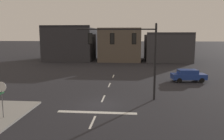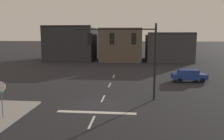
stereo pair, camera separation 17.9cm
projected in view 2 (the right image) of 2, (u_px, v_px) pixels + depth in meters
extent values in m
plane|color=#232328|center=(100.00, 105.00, 19.91)|extent=(400.00, 400.00, 0.00)
cube|color=silver|center=(96.00, 112.00, 17.94)|extent=(6.40, 0.50, 0.01)
cube|color=silver|center=(92.00, 122.00, 15.97)|extent=(0.16, 2.40, 0.01)
cube|color=silver|center=(103.00, 98.00, 21.87)|extent=(0.16, 2.40, 0.01)
cube|color=silver|center=(110.00, 85.00, 27.77)|extent=(0.16, 2.40, 0.01)
cube|color=silver|center=(114.00, 76.00, 33.67)|extent=(0.16, 2.40, 0.01)
cylinder|color=black|center=(155.00, 63.00, 20.90)|extent=(0.20, 0.20, 7.09)
cylinder|color=black|center=(116.00, 29.00, 20.39)|extent=(7.21, 0.85, 0.12)
sphere|color=black|center=(156.00, 24.00, 20.34)|extent=(0.18, 0.18, 0.18)
cylinder|color=#56565B|center=(134.00, 32.00, 20.44)|extent=(0.03, 0.03, 0.35)
cube|color=black|center=(134.00, 39.00, 20.54)|extent=(0.32, 0.27, 0.90)
sphere|color=green|center=(134.00, 36.00, 20.62)|extent=(0.20, 0.20, 0.20)
sphere|color=#2D2314|center=(134.00, 39.00, 20.66)|extent=(0.20, 0.20, 0.20)
sphere|color=black|center=(134.00, 42.00, 20.71)|extent=(0.20, 0.20, 0.20)
cube|color=black|center=(134.00, 39.00, 20.52)|extent=(0.42, 0.07, 1.02)
cylinder|color=#56565B|center=(112.00, 32.00, 20.43)|extent=(0.03, 0.03, 0.35)
cube|color=black|center=(112.00, 39.00, 20.52)|extent=(0.32, 0.27, 0.90)
sphere|color=green|center=(112.00, 36.00, 20.61)|extent=(0.20, 0.20, 0.20)
sphere|color=#2D2314|center=(112.00, 39.00, 20.65)|extent=(0.20, 0.20, 0.20)
sphere|color=black|center=(112.00, 42.00, 20.70)|extent=(0.20, 0.20, 0.20)
cube|color=black|center=(112.00, 39.00, 20.50)|extent=(0.42, 0.07, 1.02)
cylinder|color=#56565B|center=(90.00, 32.00, 20.42)|extent=(0.03, 0.03, 0.35)
cube|color=black|center=(90.00, 39.00, 20.51)|extent=(0.32, 0.27, 0.90)
sphere|color=green|center=(90.00, 36.00, 20.60)|extent=(0.20, 0.20, 0.20)
sphere|color=#2D2314|center=(90.00, 39.00, 20.64)|extent=(0.20, 0.20, 0.20)
sphere|color=black|center=(90.00, 42.00, 20.68)|extent=(0.20, 0.20, 0.20)
cube|color=black|center=(90.00, 39.00, 20.49)|extent=(0.42, 0.07, 1.02)
cylinder|color=#56565B|center=(2.00, 105.00, 16.35)|extent=(0.06, 0.06, 2.15)
cylinder|color=white|center=(1.00, 87.00, 16.13)|extent=(0.76, 0.03, 0.76)
cylinder|color=#B21414|center=(1.00, 87.00, 16.15)|extent=(0.68, 0.03, 0.68)
cube|color=#19592D|center=(1.00, 93.00, 16.20)|extent=(0.02, 0.64, 0.16)
cube|color=navy|center=(189.00, 76.00, 29.64)|extent=(4.55, 2.19, 0.70)
cube|color=navy|center=(188.00, 72.00, 29.54)|extent=(2.60, 1.82, 0.56)
cube|color=#2D3842|center=(194.00, 72.00, 29.54)|extent=(0.38, 1.54, 0.47)
cube|color=#2D3842|center=(179.00, 72.00, 29.55)|extent=(0.35, 1.53, 0.46)
cylinder|color=black|center=(197.00, 78.00, 30.53)|extent=(0.66, 0.28, 0.64)
cylinder|color=black|center=(202.00, 81.00, 28.85)|extent=(0.66, 0.28, 0.64)
cylinder|color=black|center=(176.00, 78.00, 30.55)|extent=(0.66, 0.28, 0.64)
cylinder|color=black|center=(180.00, 81.00, 28.87)|extent=(0.66, 0.28, 0.64)
sphere|color=silver|center=(204.00, 75.00, 30.19)|extent=(0.16, 0.16, 0.16)
sphere|color=silver|center=(207.00, 77.00, 29.05)|extent=(0.16, 0.16, 0.16)
cube|color=maroon|center=(173.00, 76.00, 29.64)|extent=(0.16, 1.37, 0.12)
cube|color=#2D2D33|center=(74.00, 44.00, 56.80)|extent=(11.42, 13.42, 7.78)
cube|color=black|center=(65.00, 26.00, 49.85)|extent=(11.42, 0.60, 0.50)
cube|color=brown|center=(121.00, 45.00, 54.64)|extent=(9.64, 11.28, 7.19)
cube|color=#493F35|center=(120.00, 29.00, 48.79)|extent=(9.64, 0.60, 0.50)
cube|color=#38383D|center=(168.00, 48.00, 53.68)|extent=(10.21, 11.33, 6.18)
cube|color=#2B2B30|center=(172.00, 33.00, 47.89)|extent=(10.21, 0.60, 0.50)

